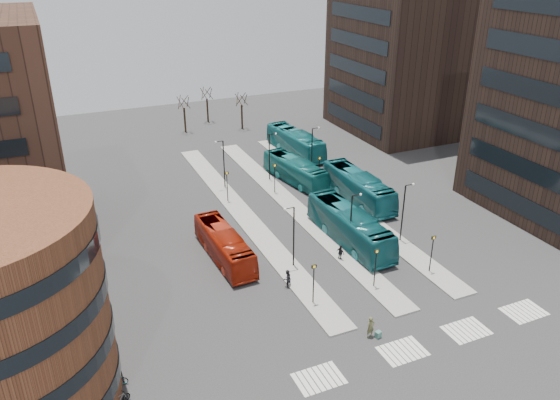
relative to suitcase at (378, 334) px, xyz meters
name	(u,v)px	position (x,y,z in m)	size (l,w,h in m)	color
ground	(449,383)	(1.82, -6.08, -0.28)	(160.00, 160.00, 0.00)	#2A2A2D
island_left	(243,215)	(-2.18, 23.92, -0.20)	(2.50, 45.00, 0.15)	gray
island_mid	(292,205)	(3.82, 23.92, -0.20)	(2.50, 45.00, 0.15)	gray
island_right	(337,196)	(9.82, 23.92, -0.20)	(2.50, 45.00, 0.15)	gray
suitcase	(378,334)	(0.00, 0.00, 0.00)	(0.44, 0.35, 0.55)	navy
red_bus	(224,245)	(-7.02, 15.89, 1.22)	(2.52, 10.76, 3.00)	#A4210C
teal_bus_a	(350,226)	(5.57, 13.91, 1.50)	(2.98, 12.73, 3.54)	#13575F
teal_bus_b	(295,170)	(7.20, 30.20, 1.28)	(2.61, 11.17, 3.11)	#146466
teal_bus_c	(358,187)	(11.53, 22.13, 1.46)	(2.91, 12.45, 3.47)	#15636D
teal_bus_d	(295,142)	(11.69, 39.60, 1.46)	(2.92, 12.46, 3.47)	#166A71
traveller	(371,327)	(-0.51, 0.34, 0.62)	(0.65, 0.43, 1.79)	brown
commuter_a	(287,278)	(-3.51, 9.12, 0.55)	(0.81, 0.63, 1.66)	black
commuter_b	(340,253)	(3.00, 11.15, 0.51)	(0.92, 0.38, 1.57)	black
commuter_c	(372,251)	(5.92, 10.22, 0.48)	(0.98, 0.56, 1.51)	black
bicycle_mid	(120,399)	(-19.18, 1.06, 0.18)	(0.43, 1.54, 0.92)	gray
bicycle_far	(115,380)	(-19.18, 3.01, 0.17)	(0.59, 1.69, 0.89)	gray
crosswalk_stripes	(433,341)	(3.57, -2.08, -0.27)	(22.35, 2.40, 0.01)	silver
tower_far	(413,34)	(33.79, 43.92, 14.72)	(20.12, 20.00, 30.00)	#2E2019
sign_poles	(317,212)	(3.42, 16.92, 2.13)	(12.45, 22.12, 3.65)	black
lamp_posts	(305,183)	(4.45, 21.92, 3.30)	(14.04, 20.24, 6.12)	black
bare_trees	(211,111)	(4.48, 56.59, 2.45)	(10.97, 8.14, 5.90)	black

